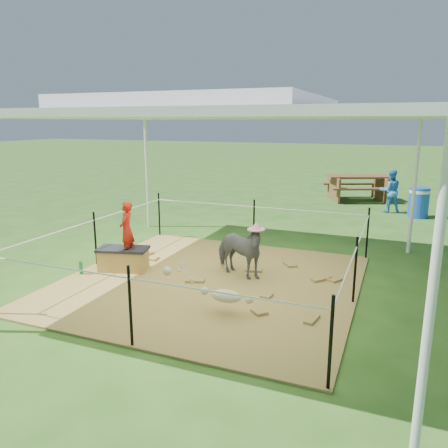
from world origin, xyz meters
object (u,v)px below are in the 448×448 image
at_px(woman, 126,224).
at_px(pony, 238,251).
at_px(straw_bale, 123,260).
at_px(picnic_table_near, 357,188).
at_px(green_bottle, 81,268).
at_px(foal, 226,294).
at_px(distant_person, 390,191).
at_px(trash_barrel, 419,203).

bearing_deg(woman, pony, 88.44).
height_order(straw_bale, picnic_table_near, picnic_table_near).
distance_m(woman, green_bottle, 1.07).
bearing_deg(foal, distant_person, 76.68).
bearing_deg(distant_person, straw_bale, 41.62).
height_order(woman, foal, woman).
relative_size(foal, trash_barrel, 1.26).
distance_m(foal, picnic_table_near, 9.82).
xyz_separation_m(pony, foal, (0.36, -1.43, -0.16)).
bearing_deg(green_bottle, foal, -10.44).
bearing_deg(trash_barrel, pony, -114.85).
bearing_deg(distant_person, picnic_table_near, -75.70).
height_order(pony, foal, pony).
bearing_deg(distant_person, pony, 53.71).
distance_m(pony, picnic_table_near, 8.43).
height_order(straw_bale, green_bottle, straw_bale).
height_order(woman, green_bottle, woman).
bearing_deg(pony, green_bottle, 129.75).
bearing_deg(distant_person, green_bottle, 40.00).
relative_size(straw_bale, green_bottle, 3.60).
height_order(foal, picnic_table_near, picnic_table_near).
bearing_deg(foal, woman, 155.31).
bearing_deg(straw_bale, pony, 12.96).
bearing_deg(woman, foal, 51.00).
bearing_deg(pony, woman, 123.64).
xyz_separation_m(trash_barrel, distant_person, (-0.75, 0.44, 0.21)).
distance_m(woman, pony, 1.96).
distance_m(straw_bale, distant_person, 8.28).
xyz_separation_m(pony, picnic_table_near, (1.10, 8.36, -0.06)).
distance_m(straw_bale, woman, 0.67).
bearing_deg(trash_barrel, foal, -108.31).
bearing_deg(straw_bale, woman, 0.00).
bearing_deg(foal, green_bottle, 168.67).
bearing_deg(picnic_table_near, straw_bale, -132.24).
bearing_deg(foal, straw_bale, 156.23).
height_order(woman, trash_barrel, woman).
bearing_deg(green_bottle, pony, 19.74).
relative_size(woman, picnic_table_near, 0.49).
distance_m(green_bottle, pony, 2.69).
height_order(pony, trash_barrel, pony).
bearing_deg(distant_person, trash_barrel, 131.22).
relative_size(trash_barrel, picnic_table_near, 0.41).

